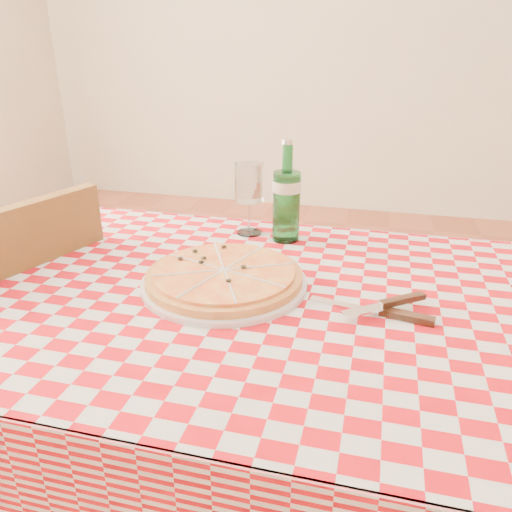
{
  "coord_description": "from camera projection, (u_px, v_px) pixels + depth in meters",
  "views": [
    {
      "loc": [
        0.23,
        -0.9,
        1.25
      ],
      "look_at": [
        -0.02,
        0.06,
        0.82
      ],
      "focal_mm": 35.0,
      "sensor_mm": 36.0,
      "label": 1
    }
  ],
  "objects": [
    {
      "name": "cutlery",
      "position": [
        380.0,
        307.0,
        0.96
      ],
      "size": [
        0.31,
        0.28,
        0.03
      ],
      "primitive_type": null,
      "rotation": [
        0.0,
        0.0,
        0.3
      ],
      "color": "silver",
      "rests_on": "tablecloth"
    },
    {
      "name": "chair_far",
      "position": [
        24.0,
        338.0,
        1.32
      ],
      "size": [
        0.51,
        0.51,
        0.91
      ],
      "rotation": [
        0.0,
        0.0,
        2.84
      ],
      "color": "brown",
      "rests_on": "ground"
    },
    {
      "name": "water_bottle",
      "position": [
        287.0,
        191.0,
        1.28
      ],
      "size": [
        0.09,
        0.09,
        0.27
      ],
      "primitive_type": null,
      "rotation": [
        0.0,
        0.0,
        -0.31
      ],
      "color": "#186126",
      "rests_on": "tablecloth"
    },
    {
      "name": "dining_table",
      "position": [
        258.0,
        335.0,
        1.08
      ],
      "size": [
        1.2,
        0.8,
        0.75
      ],
      "color": "brown",
      "rests_on": "ground"
    },
    {
      "name": "pizza_plate",
      "position": [
        224.0,
        276.0,
        1.07
      ],
      "size": [
        0.45,
        0.45,
        0.05
      ],
      "primitive_type": null,
      "rotation": [
        0.0,
        0.0,
        -0.32
      ],
      "color": "#C38941",
      "rests_on": "tablecloth"
    },
    {
      "name": "tablecloth",
      "position": [
        258.0,
        296.0,
        1.04
      ],
      "size": [
        1.3,
        0.9,
        0.01
      ],
      "primitive_type": "cube",
      "color": "#B60B14",
      "rests_on": "dining_table"
    },
    {
      "name": "wine_glass",
      "position": [
        249.0,
        199.0,
        1.33
      ],
      "size": [
        0.08,
        0.08,
        0.19
      ],
      "primitive_type": null,
      "rotation": [
        0.0,
        0.0,
        -0.1
      ],
      "color": "silver",
      "rests_on": "tablecloth"
    }
  ]
}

